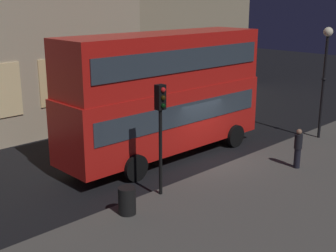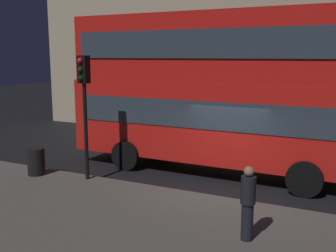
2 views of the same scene
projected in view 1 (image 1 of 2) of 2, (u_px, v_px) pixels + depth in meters
ground_plane at (212, 161)px, 19.72m from camera, size 80.00×80.00×0.00m
double_decker_bus at (165, 90)px, 19.52m from camera, size 10.08×2.88×5.41m
traffic_light_near_kerb at (161, 117)px, 15.38m from camera, size 0.33×0.37×3.92m
traffic_light_far_side at (253, 66)px, 28.78m from camera, size 0.37×0.39×3.74m
street_lamp at (325, 62)px, 21.69m from camera, size 0.44×0.44×5.39m
pedestrian at (298, 148)px, 18.43m from camera, size 0.32×0.32×1.64m
litter_bin at (127, 201)px, 14.57m from camera, size 0.57×0.57×0.89m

